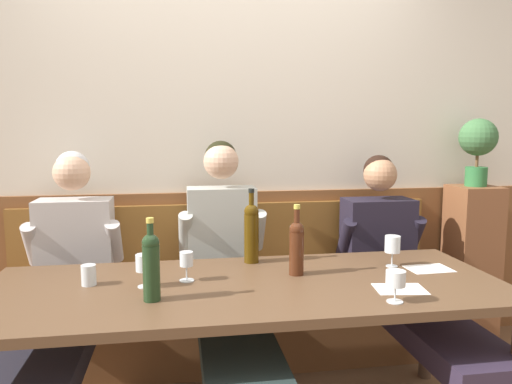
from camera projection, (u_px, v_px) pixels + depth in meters
room_wall_back at (224, 129)px, 3.04m from camera, size 6.80×0.08×2.80m
wood_wainscot_panel at (226, 270)px, 3.10m from camera, size 6.80×0.03×1.01m
wall_bench at (230, 316)px, 2.93m from camera, size 2.58×0.42×0.94m
dining_table at (248, 299)px, 2.15m from camera, size 2.28×0.88×0.72m
person_center_left_seat at (61, 292)px, 2.36m from camera, size 0.51×1.34×1.28m
person_center_right_seat at (229, 280)px, 2.49m from camera, size 0.50×1.34×1.33m
person_right_seat at (405, 277)px, 2.64m from camera, size 0.52×1.35×1.24m
wine_bottle_green_tall at (297, 245)px, 2.26m from camera, size 0.07×0.07×0.33m
wine_bottle_clear_water at (151, 264)px, 1.91m from camera, size 0.07×0.07×0.33m
wine_bottle_amber_mid at (251, 231)px, 2.46m from camera, size 0.07×0.07×0.38m
wine_glass_center_front at (144, 264)px, 2.08m from camera, size 0.07×0.07×0.14m
wine_glass_center_rear at (392, 246)px, 2.39m from camera, size 0.08×0.08×0.15m
wine_glass_by_bottle at (396, 279)px, 1.90m from camera, size 0.08×0.08×0.13m
wine_glass_near_bucket at (186, 261)px, 2.17m from camera, size 0.07×0.07×0.13m
water_tumbler_center at (89, 275)px, 2.12m from camera, size 0.06×0.06×0.09m
tasting_sheet_left_guest at (400, 289)px, 2.07m from camera, size 0.23×0.18×0.00m
tasting_sheet_right_guest at (429, 269)px, 2.36m from camera, size 0.22×0.16×0.00m
corner_pedestal at (471, 264)px, 3.18m from camera, size 0.28×0.28×1.04m
potted_plant at (478, 143)px, 3.08m from camera, size 0.24×0.24×0.43m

